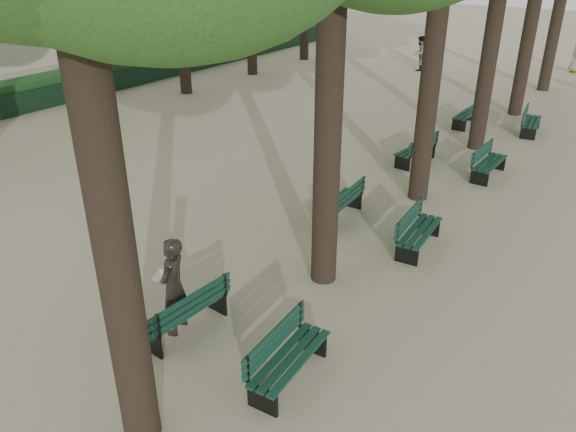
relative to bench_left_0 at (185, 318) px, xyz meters
The scene contains 13 objects.
ground 0.46m from the bench_left_0, 169.59° to the right, with size 120.00×120.00×0.00m, color tan.
bench_left_0 is the anchor object (origin of this frame).
bench_left_1 5.56m from the bench_left_0, 90.00° to the left, with size 0.68×1.83×0.92m.
bench_left_2 10.40m from the bench_left_0, 90.00° to the left, with size 0.79×1.86×0.92m.
bench_left_3 15.24m from the bench_left_0, 90.00° to the left, with size 0.57×1.80×0.92m.
bench_right_0 2.27m from the bench_left_0, ahead, with size 0.68×1.83×0.92m.
bench_right_1 5.72m from the bench_left_0, 66.64° to the left, with size 0.71×1.84×0.92m.
bench_right_2 10.79m from the bench_left_0, 77.87° to the left, with size 0.62×1.81×0.92m.
bench_right_3 15.80m from the bench_left_0, 81.75° to the left, with size 0.80×1.86×0.92m.
man_with_map 0.68m from the bench_left_0, 155.61° to the right, with size 0.73×0.83×1.87m.
pedestrian_a 24.45m from the bench_left_0, 103.01° to the left, with size 0.88×0.36×1.81m, color #262628.
fence 18.86m from the bench_left_0, 144.57° to the left, with size 0.08×42.00×0.90m, color black.
hedge 19.44m from the bench_left_0, 145.77° to the left, with size 1.20×42.00×1.20m, color #164019.
Camera 1 is at (6.56, -5.67, 6.38)m, focal length 35.00 mm.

